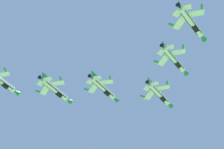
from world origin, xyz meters
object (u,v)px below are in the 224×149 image
Objects in this scene: fighter_jet_left_wing at (103,88)px; fighter_jet_lead at (159,94)px; fighter_jet_trail_slot at (1,81)px; fighter_jet_left_outer at (55,90)px; fighter_jet_right_outer at (191,23)px; fighter_jet_right_wing at (174,60)px.

fighter_jet_lead is at bearing 40.60° from fighter_jet_left_wing.
fighter_jet_left_wing is at bearing 40.28° from fighter_jet_trail_slot.
fighter_jet_trail_slot is at bearing -137.42° from fighter_jet_left_outer.
fighter_jet_left_outer is at bearing 176.64° from fighter_jet_right_outer.
fighter_jet_trail_slot is at bearing -139.72° from fighter_jet_left_wing.
fighter_jet_left_outer is at bearing -142.29° from fighter_jet_left_wing.
fighter_jet_left_outer is (-34.01, 3.44, -0.48)m from fighter_jet_lead.
fighter_jet_trail_slot is at bearing -139.60° from fighter_jet_lead.
fighter_jet_trail_slot is (-51.03, 38.54, 2.59)m from fighter_jet_right_outer.
fighter_jet_left_wing is at bearing -177.74° from fighter_jet_right_wing.
fighter_jet_right_wing is at bearing -43.52° from fighter_jet_lead.
fighter_jet_lead is 18.56m from fighter_jet_left_wing.
fighter_jet_right_outer is (-0.88, -18.31, -2.72)m from fighter_jet_right_wing.
fighter_jet_lead is 34.19m from fighter_jet_left_outer.
fighter_jet_trail_slot is at bearing -172.01° from fighter_jet_right_outer.
fighter_jet_right_wing is 18.53m from fighter_jet_right_outer.
fighter_jet_left_outer is (-15.53, 2.00, -1.36)m from fighter_jet_left_wing.
fighter_jet_left_wing is 33.14m from fighter_jet_trail_slot.
fighter_jet_right_wing reaches higher than fighter_jet_trail_slot.
fighter_jet_trail_slot reaches higher than fighter_jet_right_outer.
fighter_jet_right_wing reaches higher than fighter_jet_left_outer.
fighter_jet_trail_slot reaches higher than fighter_jet_left_outer.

